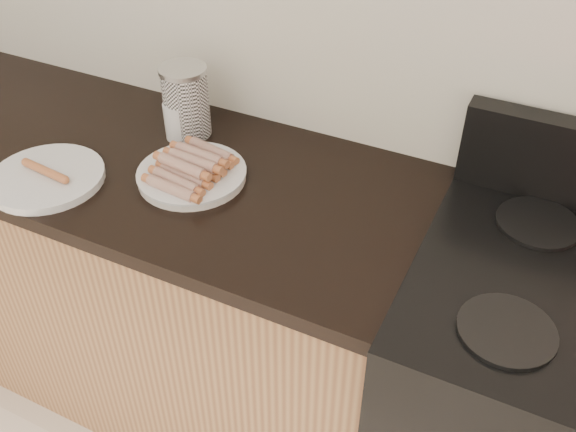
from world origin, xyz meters
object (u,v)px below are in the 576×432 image
at_px(mug, 179,120).
at_px(main_plate, 192,176).
at_px(canister, 186,101).
at_px(side_plate, 47,178).

bearing_deg(mug, main_plate, -49.01).
height_order(canister, mug, canister).
height_order(side_plate, mug, mug).
xyz_separation_m(side_plate, canister, (0.19, 0.34, 0.09)).
height_order(side_plate, canister, canister).
distance_m(main_plate, mug, 0.20).
distance_m(main_plate, side_plate, 0.35).
distance_m(side_plate, mug, 0.36).
bearing_deg(main_plate, side_plate, -152.43).
bearing_deg(main_plate, canister, 124.62).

